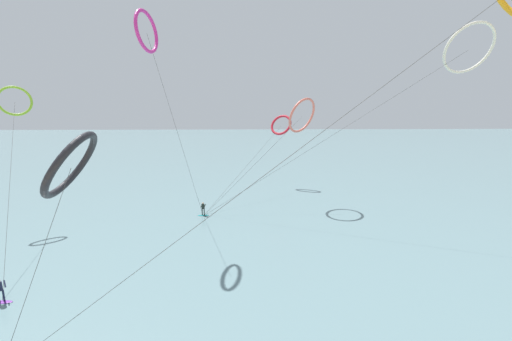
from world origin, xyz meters
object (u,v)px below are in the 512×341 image
(surfer_violet, at_px, (0,292))
(kite_lime, at_px, (15,101))
(kite_crimson, at_px, (281,125))
(kite_charcoal, at_px, (71,165))
(kite_coral, at_px, (302,116))
(kite_magenta, at_px, (147,32))
(kite_ivory, at_px, (468,49))
(surfer_teal, at_px, (203,210))

(surfer_violet, xyz_separation_m, kite_lime, (-8.36, 15.97, 12.95))
(kite_crimson, bearing_deg, kite_charcoal, -79.13)
(kite_coral, bearing_deg, surfer_violet, 0.44)
(surfer_violet, bearing_deg, kite_crimson, -165.30)
(kite_magenta, xyz_separation_m, kite_charcoal, (-0.80, -13.40, -9.99))
(surfer_violet, height_order, kite_crimson, kite_crimson)
(surfer_violet, distance_m, kite_crimson, 41.13)
(kite_ivory, bearing_deg, kite_coral, -44.08)
(surfer_teal, bearing_deg, kite_ivory, -171.98)
(kite_ivory, height_order, kite_charcoal, kite_ivory)
(kite_charcoal, xyz_separation_m, kite_crimson, (15.81, 35.25, 0.48))
(kite_lime, height_order, kite_crimson, kite_lime)
(surfer_violet, height_order, kite_lime, kite_lime)
(surfer_violet, height_order, kite_ivory, kite_ivory)
(surfer_teal, relative_size, kite_ivory, 0.06)
(surfer_teal, distance_m, kite_coral, 17.66)
(kite_magenta, height_order, kite_crimson, kite_magenta)
(kite_charcoal, relative_size, kite_lime, 0.68)
(kite_coral, distance_m, kite_crimson, 11.22)
(kite_magenta, height_order, kite_coral, kite_magenta)
(kite_magenta, bearing_deg, kite_ivory, -77.93)
(surfer_teal, height_order, kite_magenta, kite_magenta)
(kite_ivory, relative_size, kite_charcoal, 2.44)
(surfer_violet, relative_size, kite_coral, 0.11)
(kite_charcoal, bearing_deg, kite_magenta, 172.33)
(kite_ivory, height_order, kite_lime, kite_ivory)
(surfer_teal, relative_size, surfer_violet, 1.00)
(kite_coral, bearing_deg, kite_magenta, -8.60)
(kite_ivory, relative_size, kite_crimson, 1.63)
(surfer_violet, xyz_separation_m, kite_ivory, (37.62, 10.64, 17.70))
(surfer_violet, relative_size, kite_ivory, 0.06)
(kite_magenta, relative_size, kite_crimson, 1.23)
(kite_charcoal, relative_size, kite_crimson, 0.67)
(kite_charcoal, height_order, kite_lime, kite_lime)
(kite_charcoal, height_order, kite_crimson, kite_crimson)
(kite_coral, relative_size, kite_crimson, 0.86)
(kite_ivory, bearing_deg, kite_crimson, -60.14)
(surfer_teal, height_order, kite_charcoal, kite_charcoal)
(surfer_teal, bearing_deg, surfer_violet, 79.05)
(surfer_violet, bearing_deg, surfer_teal, -164.12)
(kite_magenta, distance_m, kite_charcoal, 16.73)
(kite_ivory, relative_size, kite_lime, 1.67)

